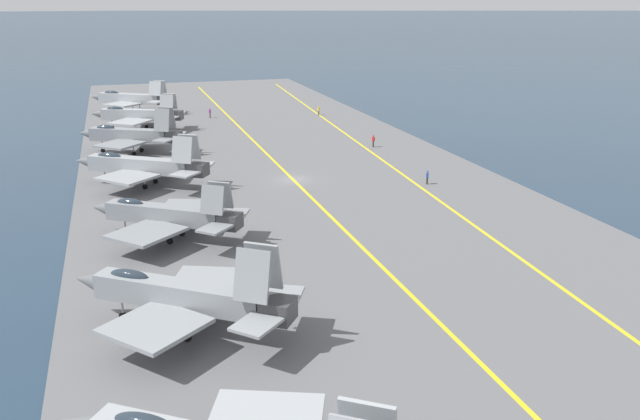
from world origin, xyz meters
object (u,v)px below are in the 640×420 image
object	(u,v)px
parked_jet_fifth	(142,165)
crew_red_vest	(373,140)
parked_jet_fourth	(167,215)
parked_jet_eighth	(131,99)
parked_jet_sixth	(131,135)
parked_jet_seventh	(138,115)
crew_blue_vest	(427,177)
crew_yellow_vest	(319,110)
parked_jet_third	(183,295)
crew_purple_vest	(210,113)

from	to	relation	value
parked_jet_fifth	crew_red_vest	distance (m)	36.19
parked_jet_fourth	parked_jet_eighth	bearing A→B (deg)	0.48
parked_jet_fifth	parked_jet_sixth	distance (m)	18.03
parked_jet_seventh	crew_blue_vest	bearing A→B (deg)	-145.35
parked_jet_fourth	parked_jet_seventh	size ratio (longest dim) A/B	0.93
parked_jet_seventh	parked_jet_eighth	world-z (taller)	parked_jet_eighth
parked_jet_fourth	crew_yellow_vest	world-z (taller)	parked_jet_fourth
parked_jet_fifth	parked_jet_eighth	xyz separation A→B (m)	(54.09, -0.65, 0.28)
parked_jet_seventh	crew_yellow_vest	xyz separation A→B (m)	(5.09, -33.17, -1.58)
parked_jet_third	parked_jet_eighth	size ratio (longest dim) A/B	0.95
parked_jet_fourth	crew_red_vest	xyz separation A→B (m)	(31.90, -32.75, -1.36)
parked_jet_fourth	crew_blue_vest	world-z (taller)	parked_jet_fourth
parked_jet_fourth	crew_blue_vest	distance (m)	33.14
crew_blue_vest	parked_jet_fifth	bearing A→B (deg)	74.43
parked_jet_fifth	crew_yellow_vest	xyz separation A→B (m)	(41.58, -34.32, -1.56)
parked_jet_seventh	parked_jet_eighth	bearing A→B (deg)	1.61
crew_yellow_vest	parked_jet_sixth	bearing A→B (deg)	124.01
crew_blue_vest	parked_jet_sixth	bearing A→B (deg)	50.80
crew_yellow_vest	crew_purple_vest	distance (m)	20.29
crew_red_vest	parked_jet_eighth	bearing A→B (deg)	38.57
parked_jet_fourth	crew_purple_vest	xyz separation A→B (m)	(64.16, -12.97, -1.35)
parked_jet_third	crew_purple_vest	bearing A→B (deg)	-9.20
parked_jet_fifth	crew_purple_vest	xyz separation A→B (m)	(44.52, -14.24, -1.51)
parked_jet_sixth	parked_jet_fourth	bearing A→B (deg)	-177.17
crew_red_vest	crew_yellow_vest	bearing A→B (deg)	-0.60
parked_jet_sixth	parked_jet_eighth	world-z (taller)	parked_jet_sixth
parked_jet_third	parked_jet_sixth	distance (m)	56.48
parked_jet_third	parked_jet_fifth	bearing A→B (deg)	1.20
parked_jet_eighth	crew_red_vest	xyz separation A→B (m)	(-41.83, -33.36, -1.80)
parked_jet_sixth	crew_red_vest	world-z (taller)	parked_jet_sixth
parked_jet_fifth	crew_blue_vest	bearing A→B (deg)	-105.57
parked_jet_fifth	crew_yellow_vest	bearing A→B (deg)	-39.53
parked_jet_sixth	parked_jet_seventh	world-z (taller)	parked_jet_sixth
parked_jet_third	parked_jet_eighth	xyz separation A→B (m)	(92.53, 0.15, 0.12)
crew_yellow_vest	crew_blue_vest	world-z (taller)	crew_yellow_vest
parked_jet_fourth	parked_jet_eighth	xyz separation A→B (m)	(73.73, 0.61, 0.44)
crew_yellow_vest	parked_jet_seventh	bearing A→B (deg)	98.73
parked_jet_sixth	crew_purple_vest	world-z (taller)	parked_jet_sixth
parked_jet_seventh	parked_jet_fourth	bearing A→B (deg)	-179.88
parked_jet_eighth	crew_blue_vest	distance (m)	70.86
parked_jet_fourth	crew_yellow_vest	size ratio (longest dim) A/B	8.49
parked_jet_fifth	parked_jet_eighth	world-z (taller)	parked_jet_fifth
parked_jet_seventh	crew_blue_vest	world-z (taller)	parked_jet_seventh
crew_yellow_vest	parked_jet_third	bearing A→B (deg)	157.27
crew_blue_vest	crew_red_vest	bearing A→B (deg)	-3.64
crew_red_vest	crew_yellow_vest	world-z (taller)	crew_red_vest
crew_red_vest	crew_blue_vest	world-z (taller)	crew_red_vest
parked_jet_third	parked_jet_seventh	size ratio (longest dim) A/B	0.98
parked_jet_fifth	parked_jet_fourth	bearing A→B (deg)	-176.31
parked_jet_fourth	crew_blue_vest	size ratio (longest dim) A/B	8.73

